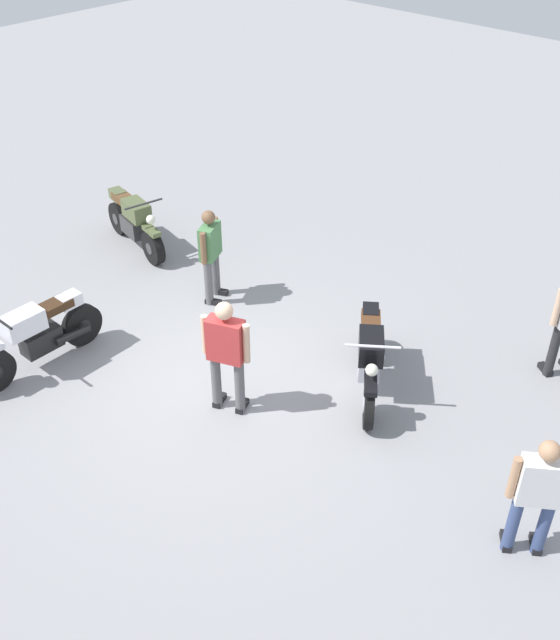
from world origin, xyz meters
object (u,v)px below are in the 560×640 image
motorcycle_silver_cruiser (38,336)px  person_in_red_shirt (226,351)px  motorcycle_black_cruiser (370,357)px  motorcycle_olive_vintage (135,223)px  person_in_white_shirt (537,493)px  person_in_green_shirt (211,251)px

motorcycle_silver_cruiser → person_in_red_shirt: (-2.61, -1.15, 0.44)m
motorcycle_black_cruiser → motorcycle_silver_cruiser: (3.70, 2.74, 0.00)m
motorcycle_black_cruiser → person_in_red_shirt: size_ratio=1.03×
motorcycle_olive_vintage → person_in_white_shirt: bearing=2.8°
motorcycle_black_cruiser → person_in_white_shirt: person_in_white_shirt is taller
person_in_green_shirt → person_in_white_shirt: size_ratio=0.98×
motorcycle_silver_cruiser → person_in_red_shirt: bearing=112.8°
person_in_red_shirt → person_in_green_shirt: bearing=28.9°
person_in_white_shirt → person_in_green_shirt: bearing=43.6°
motorcycle_olive_vintage → person_in_green_shirt: bearing=6.3°
person_in_green_shirt → person_in_white_shirt: (-6.03, 1.13, 0.02)m
motorcycle_black_cruiser → motorcycle_silver_cruiser: bearing=-90.7°
motorcycle_black_cruiser → person_in_red_shirt: bearing=-71.6°
person_in_green_shirt → motorcycle_olive_vintage: bearing=148.9°
person_in_red_shirt → person_in_white_shirt: 3.98m
person_in_green_shirt → person_in_white_shirt: 6.13m
motorcycle_olive_vintage → person_in_green_shirt: (-2.25, 0.23, 0.39)m
motorcycle_black_cruiser → motorcycle_silver_cruiser: same height
person_in_red_shirt → person_in_white_shirt: person_in_red_shirt is taller
person_in_green_shirt → motorcycle_black_cruiser: bearing=-26.7°
person_in_red_shirt → person_in_white_shirt: size_ratio=1.05×
motorcycle_olive_vintage → person_in_white_shirt: size_ratio=1.21×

